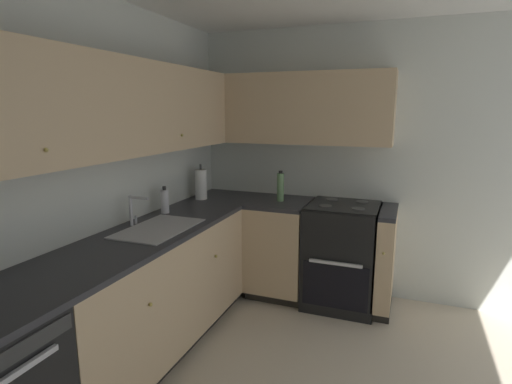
% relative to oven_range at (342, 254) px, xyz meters
% --- Properties ---
extents(wall_back, '(4.03, 0.05, 2.48)m').
position_rel_oven_range_xyz_m(wall_back, '(-1.68, 1.47, 0.78)').
color(wall_back, silver).
rests_on(wall_back, ground_plane).
extents(wall_right, '(0.05, 3.63, 2.48)m').
position_rel_oven_range_xyz_m(wall_right, '(0.31, -0.32, 0.78)').
color(wall_right, silver).
rests_on(wall_right, ground_plane).
extents(lower_cabinets_back, '(1.92, 0.62, 0.88)m').
position_rel_oven_range_xyz_m(lower_cabinets_back, '(-1.28, 1.14, -0.02)').
color(lower_cabinets_back, tan).
rests_on(lower_cabinets_back, ground_plane).
extents(countertop_back, '(3.12, 0.60, 0.03)m').
position_rel_oven_range_xyz_m(countertop_back, '(-1.28, 1.14, 0.43)').
color(countertop_back, '#2D2D33').
rests_on(countertop_back, lower_cabinets_back).
extents(lower_cabinets_right, '(0.62, 1.28, 0.88)m').
position_rel_oven_range_xyz_m(lower_cabinets_right, '(-0.02, 0.37, -0.02)').
color(lower_cabinets_right, tan).
rests_on(lower_cabinets_right, ground_plane).
extents(countertop_right, '(0.60, 1.28, 0.03)m').
position_rel_oven_range_xyz_m(countertop_right, '(-0.02, 0.37, 0.43)').
color(countertop_right, '#2D2D33').
rests_on(countertop_right, lower_cabinets_right).
extents(oven_range, '(0.68, 0.62, 1.06)m').
position_rel_oven_range_xyz_m(oven_range, '(0.00, 0.00, 0.00)').
color(oven_range, black).
rests_on(oven_range, ground_plane).
extents(upper_cabinets_back, '(2.80, 0.34, 0.63)m').
position_rel_oven_range_xyz_m(upper_cabinets_back, '(-1.44, 1.28, 1.28)').
color(upper_cabinets_back, tan).
extents(upper_cabinets_right, '(0.32, 1.81, 0.63)m').
position_rel_oven_range_xyz_m(upper_cabinets_right, '(0.12, 0.54, 1.28)').
color(upper_cabinets_right, tan).
extents(sink, '(0.64, 0.40, 0.10)m').
position_rel_oven_range_xyz_m(sink, '(-1.18, 1.11, 0.41)').
color(sink, '#B7B7BC').
rests_on(sink, countertop_back).
extents(faucet, '(0.07, 0.16, 0.22)m').
position_rel_oven_range_xyz_m(faucet, '(-1.18, 1.32, 0.58)').
color(faucet, silver).
rests_on(faucet, countertop_back).
extents(soap_bottle, '(0.06, 0.06, 0.22)m').
position_rel_oven_range_xyz_m(soap_bottle, '(-0.78, 1.32, 0.55)').
color(soap_bottle, silver).
rests_on(soap_bottle, countertop_back).
extents(paper_towel_roll, '(0.11, 0.11, 0.34)m').
position_rel_oven_range_xyz_m(paper_towel_roll, '(-0.21, 1.30, 0.59)').
color(paper_towel_roll, white).
rests_on(paper_towel_roll, countertop_back).
extents(oil_bottle, '(0.06, 0.06, 0.28)m').
position_rel_oven_range_xyz_m(oil_bottle, '(-0.02, 0.58, 0.58)').
color(oil_bottle, '#729E66').
rests_on(oil_bottle, countertop_right).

